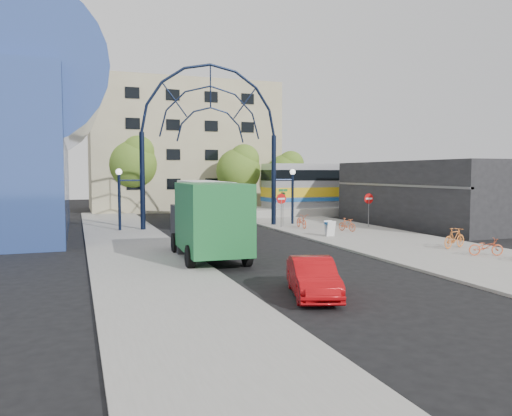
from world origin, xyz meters
name	(u,v)px	position (x,y,z in m)	size (l,w,h in m)	color
ground	(286,259)	(0.00, 0.00, 0.00)	(120.00, 120.00, 0.00)	black
sidewalk_east	(380,239)	(8.00, 4.00, 0.06)	(8.00, 56.00, 0.12)	gray
plaza_west	(134,247)	(-6.50, 6.00, 0.06)	(5.00, 50.00, 0.12)	gray
gateway_arch	(211,112)	(0.00, 14.00, 8.56)	(13.64, 0.44, 12.10)	black
stop_sign	(281,202)	(4.80, 12.00, 1.99)	(0.80, 0.07, 2.50)	slate
do_not_enter_sign	(369,202)	(11.00, 10.00, 1.98)	(0.76, 0.07, 2.48)	slate
street_name_sign	(283,199)	(5.20, 12.60, 2.13)	(0.70, 0.70, 2.80)	slate
sandwich_board	(330,227)	(5.60, 5.98, 0.74)	(0.55, 0.61, 0.99)	white
commercial_block_east	(424,194)	(16.00, 10.00, 2.50)	(6.00, 16.00, 5.00)	black
apartment_block	(181,148)	(2.00, 34.97, 7.00)	(20.00, 12.10, 14.00)	tan
train_platform	(380,209)	(20.00, 22.00, 0.40)	(32.00, 5.00, 0.80)	gray
train_car	(380,185)	(20.00, 22.00, 2.90)	(25.10, 3.05, 4.20)	#B7B7BC
tree_north_a	(240,168)	(6.12, 25.93, 4.61)	(4.48, 4.48, 7.00)	#382314
tree_north_b	(134,162)	(-3.88, 29.93, 5.27)	(5.12, 5.12, 8.00)	#382314
tree_north_c	(287,171)	(12.12, 27.93, 4.28)	(4.16, 4.16, 6.50)	#382314
city_bus	(203,202)	(0.10, 17.09, 1.81)	(3.88, 12.82, 3.47)	white
green_truck	(208,221)	(-3.56, 1.09, 1.83)	(3.06, 7.35, 3.66)	black
black_suv	(228,229)	(-0.46, 8.07, 0.58)	(1.93, 4.18, 1.16)	black
red_sedan	(313,277)	(-2.05, -7.07, 0.64)	(1.36, 3.91, 1.29)	#AF0A0F
bike_near_a	(302,221)	(6.01, 11.04, 0.62)	(0.67, 1.91, 1.00)	#E1562D
bike_near_b	(347,225)	(8.06, 8.08, 0.57)	(0.42, 1.49, 0.90)	#E65E2E
bike_far_a	(486,247)	(9.20, -3.14, 0.55)	(0.57, 1.63, 0.86)	#DD562C
bike_far_b	(455,238)	(9.49, -0.67, 0.66)	(0.51, 1.81, 1.09)	orange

